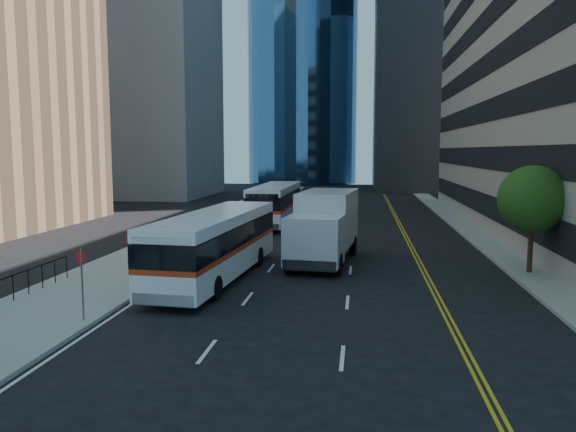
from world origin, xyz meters
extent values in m
plane|color=black|center=(0.00, 0.00, 0.00)|extent=(160.00, 160.00, 0.00)
cube|color=gray|center=(-10.50, 25.00, 0.07)|extent=(5.00, 90.00, 0.15)
cube|color=gray|center=(9.00, 25.00, 0.07)|extent=(2.00, 90.00, 0.15)
cube|color=gray|center=(-28.00, 52.00, 17.50)|extent=(18.00, 18.00, 35.00)
cylinder|color=#332114|center=(9.00, 8.00, 1.25)|extent=(0.24, 0.24, 2.20)
sphere|color=#1A4112|center=(9.00, 8.00, 3.65)|extent=(3.20, 3.20, 3.20)
cube|color=white|center=(-5.64, 5.31, 0.89)|extent=(3.44, 12.08, 1.09)
cube|color=red|center=(-5.64, 5.31, 1.54)|extent=(3.47, 12.10, 0.22)
cube|color=black|center=(-5.64, 5.31, 2.09)|extent=(3.47, 12.10, 0.89)
cube|color=white|center=(-5.64, 5.31, 2.83)|extent=(3.44, 12.08, 0.50)
cylinder|color=black|center=(-7.07, 1.83, 0.50)|extent=(0.37, 1.01, 0.99)
cylinder|color=black|center=(-4.73, 1.66, 0.50)|extent=(0.37, 1.01, 0.99)
cylinder|color=black|center=(-6.58, 8.57, 0.50)|extent=(0.37, 1.01, 0.99)
cylinder|color=black|center=(-4.24, 8.40, 0.50)|extent=(0.37, 1.01, 0.99)
cube|color=white|center=(-5.92, 25.18, 0.92)|extent=(2.69, 12.22, 1.12)
cube|color=red|center=(-5.92, 25.18, 1.58)|extent=(2.71, 12.24, 0.22)
cube|color=black|center=(-5.92, 25.18, 2.14)|extent=(2.71, 12.24, 0.92)
cube|color=white|center=(-5.92, 25.18, 2.90)|extent=(2.69, 12.22, 0.51)
cylinder|color=black|center=(-7.13, 21.52, 0.51)|extent=(0.31, 1.02, 1.02)
cylinder|color=black|center=(-4.73, 21.51, 0.51)|extent=(0.31, 1.02, 1.02)
cylinder|color=black|center=(-7.10, 28.43, 0.51)|extent=(0.31, 1.02, 1.02)
cylinder|color=black|center=(-4.70, 28.43, 0.51)|extent=(0.31, 1.02, 1.02)
cube|color=silver|center=(-1.24, 7.07, 1.61)|extent=(2.93, 2.73, 2.34)
cube|color=black|center=(-1.36, 6.02, 2.06)|extent=(2.46, 0.33, 1.22)
cube|color=silver|center=(-0.81, 10.94, 2.28)|extent=(3.24, 5.61, 2.89)
cube|color=black|center=(-0.95, 9.72, 0.61)|extent=(2.87, 7.53, 0.28)
cylinder|color=black|center=(-2.48, 6.98, 0.53)|extent=(0.43, 1.10, 1.07)
cylinder|color=black|center=(-0.06, 6.71, 0.53)|extent=(0.43, 1.10, 1.07)
cylinder|color=black|center=(-1.86, 12.51, 0.53)|extent=(0.43, 1.10, 1.07)
cylinder|color=black|center=(0.55, 12.25, 0.53)|extent=(0.43, 1.10, 1.07)
camera|label=1|loc=(0.96, -19.60, 5.92)|focal=35.00mm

